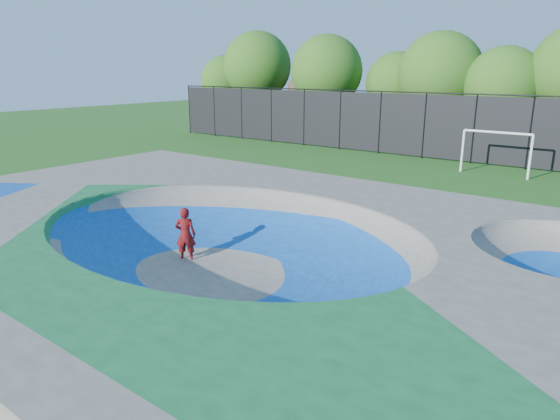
{
  "coord_description": "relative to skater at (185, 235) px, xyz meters",
  "views": [
    {
      "loc": [
        8.64,
        -9.07,
        5.4
      ],
      "look_at": [
        -0.52,
        3.0,
        1.1
      ],
      "focal_mm": 32.0,
      "sensor_mm": 36.0,
      "label": 1
    }
  ],
  "objects": [
    {
      "name": "soccer_goal",
      "position": [
        3.73,
        18.12,
        0.8
      ],
      "size": [
        3.49,
        0.12,
        2.31
      ],
      "color": "white",
      "rests_on": "ground"
    },
    {
      "name": "skateboard",
      "position": [
        0.0,
        0.0,
        -0.78
      ],
      "size": [
        0.74,
        0.66,
        0.05
      ],
      "primitive_type": "cube",
      "rotation": [
        0.0,
        0.0,
        0.68
      ],
      "color": "black",
      "rests_on": "ground"
    },
    {
      "name": "treeline",
      "position": [
        1.59,
        25.63,
        4.19
      ],
      "size": [
        52.23,
        7.3,
        8.58
      ],
      "color": "#4A3825",
      "rests_on": "ground"
    },
    {
      "name": "skate_deck",
      "position": [
        1.73,
        -0.1,
        -0.06
      ],
      "size": [
        22.0,
        14.0,
        1.5
      ],
      "primitive_type": "cube",
      "color": "gray",
      "rests_on": "ground"
    },
    {
      "name": "skater",
      "position": [
        0.0,
        0.0,
        0.0
      ],
      "size": [
        0.71,
        0.66,
        1.62
      ],
      "primitive_type": "imported",
      "rotation": [
        0.0,
        0.0,
        3.75
      ],
      "color": "red",
      "rests_on": "ground"
    },
    {
      "name": "ground",
      "position": [
        1.73,
        -0.1,
        -0.81
      ],
      "size": [
        120.0,
        120.0,
        0.0
      ],
      "primitive_type": "plane",
      "color": "#205317",
      "rests_on": "ground"
    },
    {
      "name": "fence",
      "position": [
        1.73,
        20.9,
        1.29
      ],
      "size": [
        48.09,
        0.09,
        4.04
      ],
      "color": "black",
      "rests_on": "ground"
    }
  ]
}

